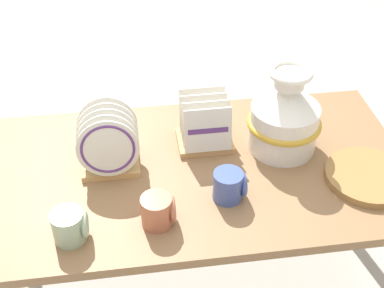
# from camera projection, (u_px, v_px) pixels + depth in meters

# --- Properties ---
(ground_plane) EXTENTS (14.00, 14.00, 0.00)m
(ground_plane) POSITION_uv_depth(u_px,v_px,m) (192.00, 282.00, 2.27)
(ground_plane) COLOR #B2ADA3
(display_table) EXTENTS (1.53, 0.80, 0.64)m
(display_table) POSITION_uv_depth(u_px,v_px,m) (192.00, 182.00, 1.91)
(display_table) COLOR olive
(display_table) RESTS_ON ground_plane
(ceramic_vase) EXTENTS (0.27, 0.27, 0.32)m
(ceramic_vase) POSITION_uv_depth(u_px,v_px,m) (285.00, 116.00, 1.88)
(ceramic_vase) COLOR white
(ceramic_vase) RESTS_ON display_table
(dish_rack_round_plates) EXTENTS (0.21, 0.17, 0.23)m
(dish_rack_round_plates) POSITION_uv_depth(u_px,v_px,m) (109.00, 145.00, 1.81)
(dish_rack_round_plates) COLOR tan
(dish_rack_round_plates) RESTS_ON display_table
(dish_rack_square_plates) EXTENTS (0.20, 0.17, 0.19)m
(dish_rack_square_plates) POSITION_uv_depth(u_px,v_px,m) (205.00, 129.00, 1.94)
(dish_rack_square_plates) COLOR tan
(dish_rack_square_plates) RESTS_ON display_table
(wicker_charger_stack) EXTENTS (0.29, 0.29, 0.03)m
(wicker_charger_stack) POSITION_uv_depth(u_px,v_px,m) (368.00, 177.00, 1.81)
(wicker_charger_stack) COLOR olive
(wicker_charger_stack) RESTS_ON display_table
(mug_sage_glaze) EXTENTS (0.11, 0.10, 0.10)m
(mug_sage_glaze) POSITION_uv_depth(u_px,v_px,m) (70.00, 226.00, 1.58)
(mug_sage_glaze) COLOR #9EB28E
(mug_sage_glaze) RESTS_ON display_table
(mug_terracotta_glaze) EXTENTS (0.11, 0.10, 0.10)m
(mug_terracotta_glaze) POSITION_uv_depth(u_px,v_px,m) (158.00, 211.00, 1.63)
(mug_terracotta_glaze) COLOR #B76647
(mug_terracotta_glaze) RESTS_ON display_table
(mug_cobalt_glaze) EXTENTS (0.11, 0.10, 0.10)m
(mug_cobalt_glaze) POSITION_uv_depth(u_px,v_px,m) (229.00, 186.00, 1.72)
(mug_cobalt_glaze) COLOR #42569E
(mug_cobalt_glaze) RESTS_ON display_table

